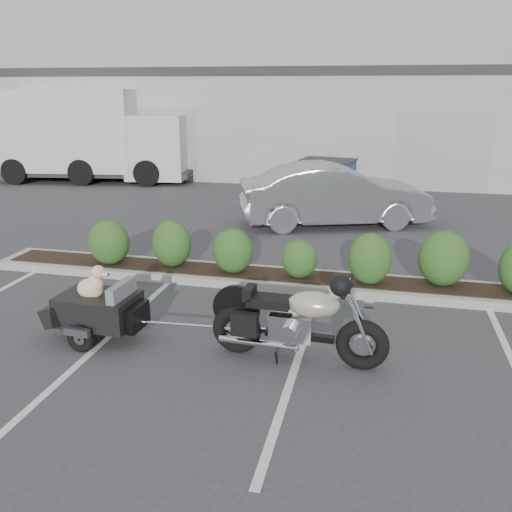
% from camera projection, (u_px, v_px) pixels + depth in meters
% --- Properties ---
extents(ground, '(90.00, 90.00, 0.00)m').
position_uv_depth(ground, '(221.00, 333.00, 7.76)').
color(ground, '#38383A').
rests_on(ground, ground).
extents(planter_kerb, '(12.00, 1.00, 0.15)m').
position_uv_depth(planter_kerb, '(311.00, 281.00, 9.57)').
color(planter_kerb, '#9E9E93').
rests_on(planter_kerb, ground).
extents(building, '(26.00, 10.00, 4.00)m').
position_uv_depth(building, '(334.00, 119.00, 22.95)').
color(building, '#9EA099').
rests_on(building, ground).
extents(motorcycle, '(2.30, 0.78, 1.32)m').
position_uv_depth(motorcycle, '(297.00, 323.00, 6.82)').
color(motorcycle, black).
rests_on(motorcycle, ground).
extents(pet_trailer, '(1.84, 1.03, 1.09)m').
position_uv_depth(pet_trailer, '(98.00, 308.00, 7.46)').
color(pet_trailer, black).
rests_on(pet_trailer, ground).
extents(sedan, '(4.96, 3.09, 1.54)m').
position_uv_depth(sedan, '(334.00, 195.00, 13.50)').
color(sedan, '#ABABB2').
rests_on(sedan, ground).
extents(dumpster, '(1.87, 1.44, 1.11)m').
position_uv_depth(dumpster, '(328.00, 176.00, 17.65)').
color(dumpster, navy).
rests_on(dumpster, ground).
extents(delivery_truck, '(7.39, 3.35, 3.26)m').
position_uv_depth(delivery_truck, '(95.00, 137.00, 19.76)').
color(delivery_truck, silver).
rests_on(delivery_truck, ground).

